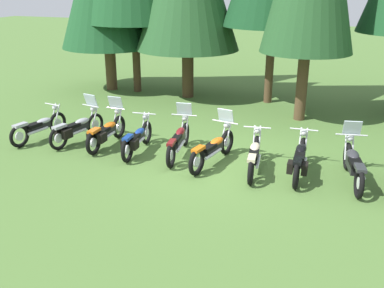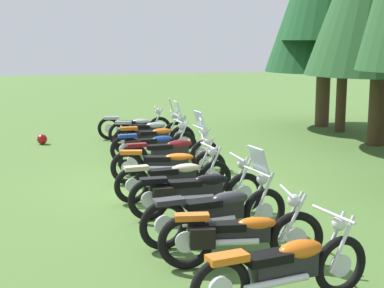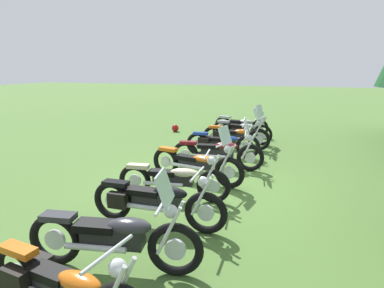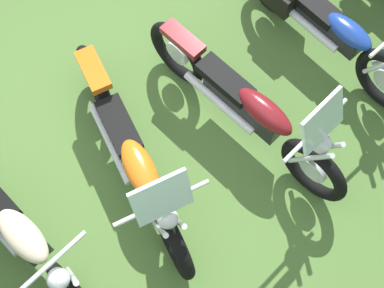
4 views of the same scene
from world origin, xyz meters
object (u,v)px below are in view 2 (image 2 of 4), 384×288
motorcycle_1 (147,130)px  motorcycle_5 (170,163)px  motorcycle_8 (218,210)px  motorcycle_9 (239,235)px  motorcycle_10 (285,267)px  motorcycle_2 (153,136)px  motorcycle_0 (135,126)px  motorcycle_7 (195,191)px  dropped_helmet (42,139)px  motorcycle_4 (171,152)px  motorcycle_6 (175,177)px  motorcycle_3 (153,145)px

motorcycle_1 → motorcycle_5: 4.37m
motorcycle_8 → motorcycle_9: 0.99m
motorcycle_5 → motorcycle_9: (4.52, -0.01, -0.01)m
motorcycle_1 → motorcycle_9: motorcycle_1 is taller
motorcycle_5 → motorcycle_10: motorcycle_5 is taller
motorcycle_2 → motorcycle_1: bearing=90.0°
motorcycle_0 → motorcycle_7: bearing=-79.8°
motorcycle_0 → motorcycle_5: 5.58m
motorcycle_1 → motorcycle_9: bearing=-79.7°
motorcycle_5 → dropped_helmet: bearing=127.6°
motorcycle_8 → motorcycle_9: (0.99, -0.01, -0.04)m
motorcycle_4 → motorcycle_7: size_ratio=1.01×
motorcycle_1 → motorcycle_4: same height
motorcycle_5 → motorcycle_6: motorcycle_5 is taller
motorcycle_0 → motorcycle_9: bearing=-79.6°
motorcycle_8 → dropped_helmet: 9.35m
motorcycle_7 → motorcycle_8: size_ratio=1.01×
motorcycle_5 → motorcycle_2: bearing=97.7°
motorcycle_3 → motorcycle_4: (1.19, 0.22, 0.04)m
motorcycle_10 → motorcycle_5: bearing=80.6°
motorcycle_6 → dropped_helmet: 7.03m
motorcycle_6 → motorcycle_7: motorcycle_7 is taller
motorcycle_5 → motorcycle_0: bearing=101.1°
motorcycle_1 → motorcycle_7: size_ratio=0.93×
motorcycle_6 → motorcycle_10: 4.61m
motorcycle_2 → motorcycle_6: 4.51m
motorcycle_6 → motorcycle_10: (4.60, 0.26, 0.04)m
motorcycle_7 → motorcycle_2: bearing=86.1°
motorcycle_6 → motorcycle_7: size_ratio=0.97×
motorcycle_3 → motorcycle_4: bearing=-83.7°
motorcycle_0 → motorcycle_3: (3.31, -0.03, 0.00)m
motorcycle_4 → motorcycle_9: (5.60, -0.26, -0.02)m
motorcycle_0 → dropped_helmet: motorcycle_0 is taller
motorcycle_7 → motorcycle_10: size_ratio=1.05×
motorcycle_3 → motorcycle_7: bearing=-95.0°
motorcycle_8 → motorcycle_9: bearing=-100.3°
motorcycle_0 → motorcycle_4: 4.51m
motorcycle_2 → motorcycle_5: motorcycle_2 is taller
motorcycle_5 → motorcycle_7: size_ratio=1.00×
motorcycle_0 → motorcycle_10: motorcycle_10 is taller
motorcycle_3 → motorcycle_10: (8.00, 0.10, 0.04)m
motorcycle_8 → motorcycle_9: motorcycle_8 is taller
motorcycle_7 → motorcycle_10: (3.47, 0.16, 0.01)m
motorcycle_1 → motorcycle_10: size_ratio=0.98×
motorcycle_6 → motorcycle_8: size_ratio=0.98×
motorcycle_9 → dropped_helmet: (-9.95, -2.62, -0.29)m
motorcycle_4 → dropped_helmet: bearing=116.4°
motorcycle_1 → motorcycle_3: 2.11m
motorcycle_4 → dropped_helmet: 5.23m
motorcycle_3 → motorcycle_10: 8.00m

